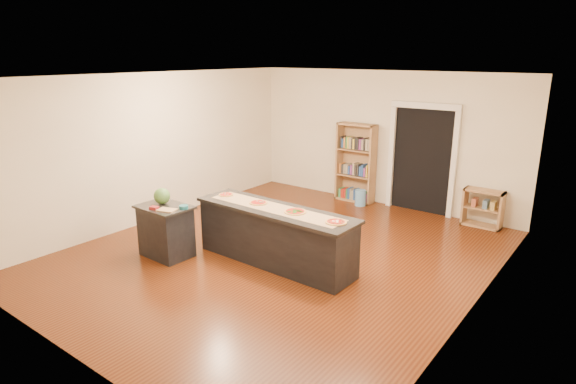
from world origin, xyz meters
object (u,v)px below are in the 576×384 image
Objects in this scene: side_counter at (166,231)px; bookshelf at (356,163)px; waste_bin at (360,198)px; kitchen_island at (275,236)px; watermelon at (162,196)px; low_shelf at (483,208)px.

side_counter is 4.54m from bookshelf.
bookshelf is at bearing 140.29° from waste_bin.
side_counter is at bearing -101.70° from bookshelf.
watermelon is at bearing -154.20° from kitchen_island.
bookshelf reaches higher than waste_bin.
side_counter is 0.56m from watermelon.
watermelon reaches higher than side_counter.
low_shelf reaches higher than waste_bin.
kitchen_island is 1.76m from side_counter.
bookshelf is (-0.64, 3.61, 0.40)m from kitchen_island.
bookshelf is at bearing 80.11° from side_counter.
bookshelf is at bearing 76.70° from watermelon.
bookshelf reaches higher than low_shelf.
kitchen_island is 3.19× the size of side_counter.
bookshelf is 6.64× the size of watermelon.
side_counter is 0.50× the size of bookshelf.
kitchen_island is 4.16m from low_shelf.
side_counter is at bearing -150.83° from kitchen_island.
bookshelf is 0.77m from waste_bin.
waste_bin is (-2.44, -0.23, -0.19)m from low_shelf.
low_shelf is (2.71, -0.00, -0.50)m from bookshelf.
bookshelf reaches higher than kitchen_island.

